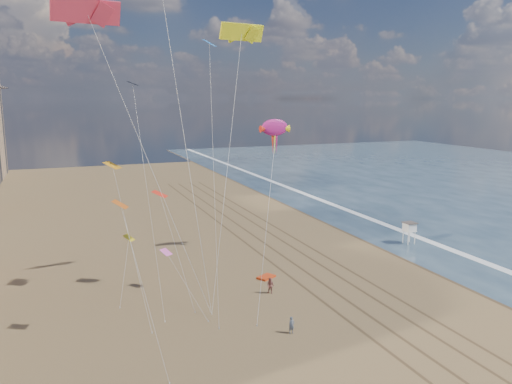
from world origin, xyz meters
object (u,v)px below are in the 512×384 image
at_px(kite_flyer_b, 271,286).
at_px(kite_flyer_a, 292,325).
at_px(grounded_kite, 266,277).
at_px(show_kite, 275,128).
at_px(lifeguard_stand, 410,227).

bearing_deg(kite_flyer_b, kite_flyer_a, -58.97).
height_order(grounded_kite, kite_flyer_b, kite_flyer_b).
bearing_deg(kite_flyer_a, grounded_kite, 69.88).
bearing_deg(grounded_kite, show_kite, 32.21).
xyz_separation_m(kite_flyer_a, kite_flyer_b, (1.81, 8.80, 0.10)).
bearing_deg(kite_flyer_a, show_kite, 63.44).
relative_size(show_kite, kite_flyer_b, 16.04).
height_order(show_kite, kite_flyer_b, show_kite).
height_order(lifeguard_stand, kite_flyer_a, lifeguard_stand).
relative_size(lifeguard_stand, kite_flyer_a, 2.02).
distance_m(lifeguard_stand, kite_flyer_a, 32.64).
xyz_separation_m(show_kite, kite_flyer_b, (-6.27, -13.46, -15.34)).
bearing_deg(grounded_kite, lifeguard_stand, -16.86).
xyz_separation_m(lifeguard_stand, show_kite, (-18.80, 3.82, 13.86)).
bearing_deg(kite_flyer_b, grounded_kite, 115.50).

